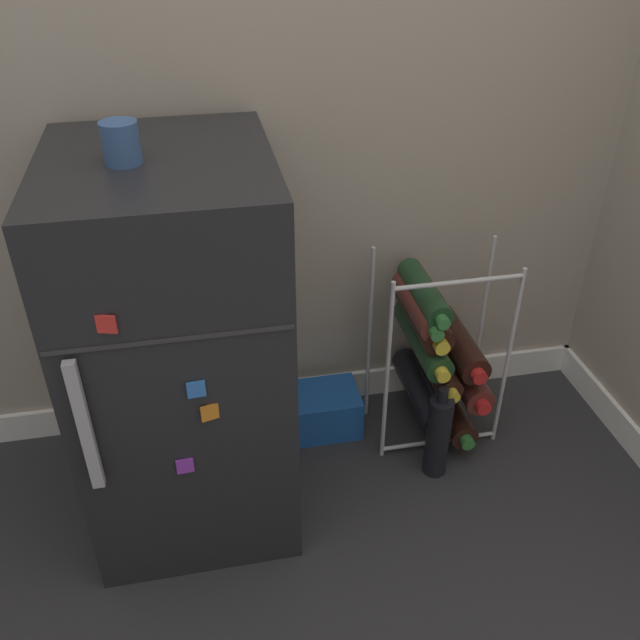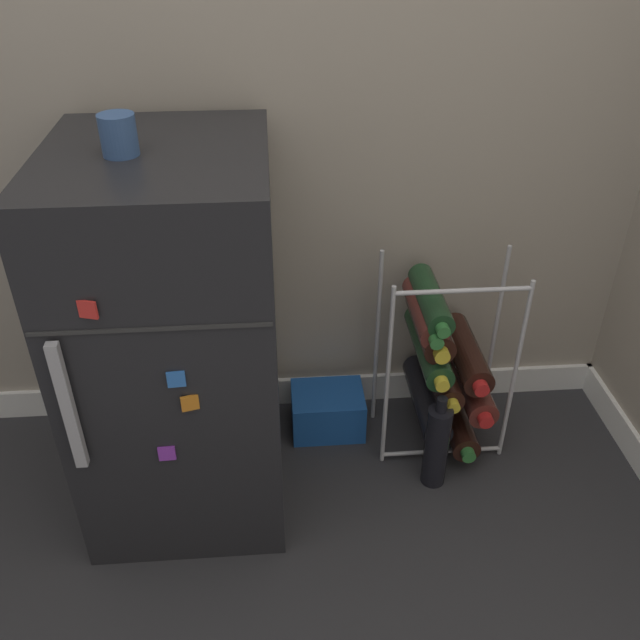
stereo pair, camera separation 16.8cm
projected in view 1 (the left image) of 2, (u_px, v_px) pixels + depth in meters
The scene contains 6 objects.
ground_plane at pixel (310, 575), 1.60m from camera, with size 14.00×14.00×0.00m, color #28282B.
mini_fridge at pixel (180, 350), 1.57m from camera, with size 0.47×0.56×0.92m.
wine_rack at pixel (436, 353), 1.88m from camera, with size 0.35×0.33×0.57m.
soda_box at pixel (323, 410), 2.00m from camera, with size 0.21×0.16×0.13m.
fridge_top_cup at pixel (121, 143), 1.27m from camera, with size 0.07×0.07×0.08m.
loose_bottle_floor at pixel (438, 436), 1.81m from camera, with size 0.07×0.07×0.29m.
Camera 1 is at (-0.17, -0.99, 1.39)m, focal length 38.00 mm.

